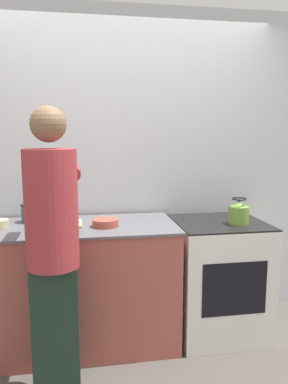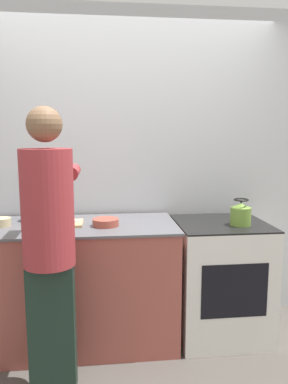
% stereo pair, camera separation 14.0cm
% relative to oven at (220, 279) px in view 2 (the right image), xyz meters
% --- Properties ---
extents(ground_plane, '(12.00, 12.00, 0.00)m').
position_rel_oven_xyz_m(ground_plane, '(-0.74, -0.33, -0.45)').
color(ground_plane, '#4C4742').
extents(wall_back, '(8.00, 0.05, 2.60)m').
position_rel_oven_xyz_m(wall_back, '(-0.74, 0.41, 0.85)').
color(wall_back, silver).
rests_on(wall_back, ground_plane).
extents(counter, '(1.46, 0.69, 0.92)m').
position_rel_oven_xyz_m(counter, '(-1.10, 0.01, 0.01)').
color(counter, '#9E4C42').
rests_on(counter, ground_plane).
extents(oven, '(0.69, 0.66, 0.91)m').
position_rel_oven_xyz_m(oven, '(0.00, 0.00, 0.00)').
color(oven, silver).
rests_on(oven, ground_plane).
extents(person, '(0.34, 0.58, 1.74)m').
position_rel_oven_xyz_m(person, '(-1.23, -0.54, 0.50)').
color(person, '#1B2C23').
rests_on(person, ground_plane).
extents(cutting_board, '(0.29, 0.22, 0.02)m').
position_rel_oven_xyz_m(cutting_board, '(-1.20, 0.01, 0.48)').
color(cutting_board, tan).
rests_on(cutting_board, counter).
extents(knife, '(0.21, 0.09, 0.01)m').
position_rel_oven_xyz_m(knife, '(-1.17, 0.01, 0.49)').
color(knife, silver).
rests_on(knife, cutting_board).
extents(kettle, '(0.15, 0.15, 0.20)m').
position_rel_oven_xyz_m(kettle, '(0.11, -0.10, 0.54)').
color(kettle, olive).
rests_on(kettle, oven).
extents(bowl_prep, '(0.13, 0.13, 0.06)m').
position_rel_oven_xyz_m(bowl_prep, '(-1.64, 0.02, 0.50)').
color(bowl_prep, '#C6B789').
rests_on(bowl_prep, counter).
extents(bowl_mixing, '(0.19, 0.19, 0.05)m').
position_rel_oven_xyz_m(bowl_mixing, '(-0.89, -0.06, 0.49)').
color(bowl_mixing, '#9E4738').
rests_on(bowl_mixing, counter).
extents(canister_jar, '(0.15, 0.15, 0.14)m').
position_rel_oven_xyz_m(canister_jar, '(-1.44, 0.18, 0.54)').
color(canister_jar, '#4C4C51').
rests_on(canister_jar, counter).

